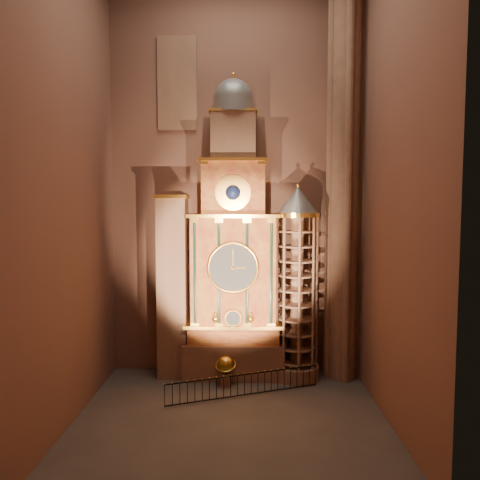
{
  "coord_description": "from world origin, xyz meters",
  "views": [
    {
      "loc": [
        0.67,
        -18.64,
        9.37
      ],
      "look_at": [
        0.39,
        3.0,
        7.86
      ],
      "focal_mm": 32.0,
      "sensor_mm": 36.0,
      "label": 1
    }
  ],
  "objects_px": {
    "portrait_tower": "(173,286)",
    "celestial_globe": "(226,368)",
    "iron_railing": "(245,385)",
    "stair_turret": "(297,285)",
    "astronomical_clock": "(234,259)"
  },
  "relations": [
    {
      "from": "celestial_globe",
      "to": "iron_railing",
      "type": "height_order",
      "value": "celestial_globe"
    },
    {
      "from": "stair_turret",
      "to": "celestial_globe",
      "type": "xyz_separation_m",
      "value": [
        -3.88,
        -1.13,
        -4.3
      ]
    },
    {
      "from": "astronomical_clock",
      "to": "celestial_globe",
      "type": "xyz_separation_m",
      "value": [
        -0.38,
        -1.39,
        -5.71
      ]
    },
    {
      "from": "portrait_tower",
      "to": "iron_railing",
      "type": "relative_size",
      "value": 1.35
    },
    {
      "from": "celestial_globe",
      "to": "iron_railing",
      "type": "relative_size",
      "value": 0.21
    },
    {
      "from": "iron_railing",
      "to": "stair_turret",
      "type": "bearing_deg",
      "value": 40.26
    },
    {
      "from": "celestial_globe",
      "to": "portrait_tower",
      "type": "bearing_deg",
      "value": 154.94
    },
    {
      "from": "portrait_tower",
      "to": "iron_railing",
      "type": "distance_m",
      "value": 6.65
    },
    {
      "from": "stair_turret",
      "to": "astronomical_clock",
      "type": "bearing_deg",
      "value": 175.7
    },
    {
      "from": "portrait_tower",
      "to": "stair_turret",
      "type": "bearing_deg",
      "value": -2.33
    },
    {
      "from": "stair_turret",
      "to": "celestial_globe",
      "type": "distance_m",
      "value": 5.9
    },
    {
      "from": "astronomical_clock",
      "to": "portrait_tower",
      "type": "relative_size",
      "value": 1.64
    },
    {
      "from": "portrait_tower",
      "to": "celestial_globe",
      "type": "bearing_deg",
      "value": -25.06
    },
    {
      "from": "astronomical_clock",
      "to": "stair_turret",
      "type": "xyz_separation_m",
      "value": [
        3.5,
        -0.26,
        -1.41
      ]
    },
    {
      "from": "astronomical_clock",
      "to": "iron_railing",
      "type": "relative_size",
      "value": 2.21
    }
  ]
}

